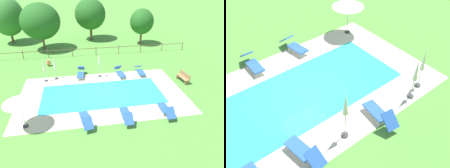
{
  "view_description": "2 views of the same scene",
  "coord_description": "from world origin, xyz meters",
  "views": [
    {
      "loc": [
        -1.71,
        -14.13,
        8.7
      ],
      "look_at": [
        0.87,
        0.5,
        0.6
      ],
      "focal_mm": 32.71,
      "sensor_mm": 36.0,
      "label": 1
    },
    {
      "loc": [
        4.83,
        8.58,
        9.22
      ],
      "look_at": [
        -1.01,
        1.36,
        0.95
      ],
      "focal_mm": 42.74,
      "sensor_mm": 36.0,
      "label": 2
    }
  ],
  "objects": [
    {
      "name": "sun_lounger_north_end",
      "position": [
        1.13,
        -3.47,
        0.37
      ],
      "size": [
        0.62,
        2.01,
        0.84
      ],
      "color": "#2856A8",
      "rests_on": "ground"
    },
    {
      "name": "tree_west_mid",
      "position": [
        6.98,
        12.39,
        3.06
      ],
      "size": [
        3.13,
        3.13,
        4.71
      ],
      "color": "brown",
      "rests_on": "ground"
    },
    {
      "name": "sun_lounger_north_far",
      "position": [
        -1.61,
        3.57,
        0.38
      ],
      "size": [
        0.84,
        2.0,
        0.91
      ],
      "color": "#2856A8",
      "rests_on": "ground"
    },
    {
      "name": "tree_far_west",
      "position": [
        0.46,
        15.87,
        3.61
      ],
      "size": [
        4.32,
        4.32,
        5.75
      ],
      "color": "brown",
      "rests_on": "ground"
    },
    {
      "name": "patio_umbrella_open_foreground",
      "position": [
        -5.42,
        -3.1,
        2.03
      ],
      "size": [
        2.0,
        2.0,
        2.31
      ],
      "color": "#383838",
      "rests_on": "ground"
    },
    {
      "name": "tree_east_mid",
      "position": [
        -5.86,
        12.26,
        3.56
      ],
      "size": [
        4.73,
        4.73,
        5.72
      ],
      "color": "brown",
      "rests_on": "ground"
    },
    {
      "name": "patio_umbrella_closed_row_mid_west",
      "position": [
        0.17,
        3.28,
        1.68
      ],
      "size": [
        0.32,
        0.32,
        2.53
      ],
      "color": "#383838",
      "rests_on": "ground"
    },
    {
      "name": "sun_lounger_north_near_steps",
      "position": [
        2.1,
        3.09,
        0.38
      ],
      "size": [
        0.87,
        2.02,
        0.89
      ],
      "color": "#2856A8",
      "rests_on": "ground"
    },
    {
      "name": "sun_lounger_south_near_corner",
      "position": [
        4.11,
        3.12,
        0.36
      ],
      "size": [
        0.66,
        2.07,
        0.74
      ],
      "color": "#2856A8",
      "rests_on": "ground"
    },
    {
      "name": "perimeter_fence",
      "position": [
        0.45,
        9.17,
        0.68
      ],
      "size": [
        22.3,
        0.08,
        1.05
      ],
      "color": "brown",
      "rests_on": "ground"
    },
    {
      "name": "sun_lounger_south_mid",
      "position": [
        3.99,
        -3.37,
        0.38
      ],
      "size": [
        0.6,
        1.97,
        0.87
      ],
      "color": "#2856A8",
      "rests_on": "ground"
    },
    {
      "name": "swimming_pool_water",
      "position": [
        0.0,
        0.0,
        0.01
      ],
      "size": [
        9.73,
        4.24,
        0.01
      ],
      "primitive_type": "cube",
      "color": "#2DB7C6",
      "rests_on": "ground"
    },
    {
      "name": "ground_plane",
      "position": [
        0.0,
        0.0,
        0.0
      ],
      "size": [
        160.0,
        160.0,
        0.0
      ],
      "primitive_type": "plane",
      "color": "#518E38"
    },
    {
      "name": "wooden_bench_lawn_side",
      "position": [
        7.51,
        0.96,
        0.47
      ],
      "size": [
        0.62,
        1.54,
        0.87
      ],
      "color": "#937047",
      "rests_on": "ground"
    },
    {
      "name": "tree_centre",
      "position": [
        -10.57,
        16.01,
        3.6
      ],
      "size": [
        4.28,
        4.28,
        6.15
      ],
      "color": "brown",
      "rests_on": "ground"
    },
    {
      "name": "pool_coping_rim",
      "position": [
        0.0,
        0.0,
        0.01
      ],
      "size": [
        10.21,
        4.72,
        0.01
      ],
      "color": "beige",
      "rests_on": "ground"
    },
    {
      "name": "sun_lounger_north_mid",
      "position": [
        -1.57,
        -3.47,
        0.37
      ],
      "size": [
        0.89,
        2.07,
        0.83
      ],
      "color": "#2856A8",
      "rests_on": "ground"
    },
    {
      "name": "pool_deck_paving",
      "position": [
        0.0,
        0.0,
        0.0
      ],
      "size": [
        13.22,
        7.74,
        0.01
      ],
      "primitive_type": "cube",
      "color": "beige",
      "rests_on": "ground"
    },
    {
      "name": "patio_umbrella_closed_row_west",
      "position": [
        -3.87,
        3.5,
        1.46
      ],
      "size": [
        0.32,
        0.32,
        2.36
      ],
      "color": "#383838",
      "rests_on": "ground"
    },
    {
      "name": "patio_umbrella_closed_row_east",
      "position": [
        -4.79,
        3.21,
        1.41
      ],
      "size": [
        0.32,
        0.32,
        2.29
      ],
      "color": "#383838",
      "rests_on": "ground"
    },
    {
      "name": "terracotta_urn_near_fence",
      "position": [
        -4.86,
        6.7,
        0.35
      ],
      "size": [
        0.46,
        0.46,
        0.65
      ],
      "color": "#C67547",
      "rests_on": "ground"
    }
  ]
}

